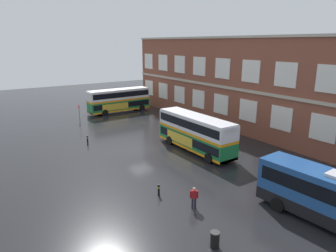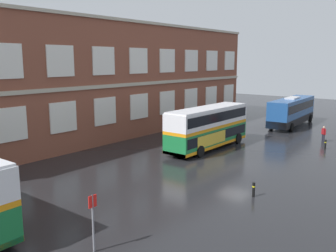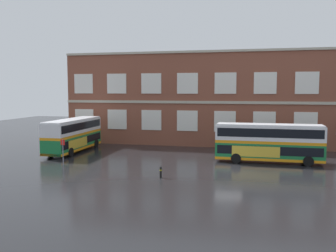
% 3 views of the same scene
% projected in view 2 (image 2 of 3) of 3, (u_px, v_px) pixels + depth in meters
% --- Properties ---
extents(ground_plane, '(120.00, 120.00, 0.00)m').
position_uv_depth(ground_plane, '(214.00, 161.00, 31.62)').
color(ground_plane, black).
extents(brick_terminal_building, '(50.19, 8.19, 12.82)m').
position_uv_depth(brick_terminal_building, '(97.00, 81.00, 41.02)').
color(brick_terminal_building, brown).
rests_on(brick_terminal_building, ground).
extents(double_decker_middle, '(11.00, 2.87, 4.07)m').
position_uv_depth(double_decker_middle, '(208.00, 127.00, 35.98)').
color(double_decker_middle, '#197038').
rests_on(double_decker_middle, ground).
extents(touring_coach, '(12.13, 3.43, 3.80)m').
position_uv_depth(touring_coach, '(292.00, 111.00, 48.58)').
color(touring_coach, navy).
rests_on(touring_coach, ground).
extents(waiting_passenger, '(0.45, 0.58, 1.70)m').
position_uv_depth(waiting_passenger, '(324.00, 133.00, 38.89)').
color(waiting_passenger, black).
rests_on(waiting_passenger, ground).
extents(bus_stand_flag, '(0.44, 0.10, 2.70)m').
position_uv_depth(bus_stand_flag, '(93.00, 218.00, 16.42)').
color(bus_stand_flag, slate).
rests_on(bus_stand_flag, ground).
extents(safety_bollard_west, '(0.19, 0.19, 0.95)m').
position_uv_depth(safety_bollard_west, '(254.00, 189.00, 23.34)').
color(safety_bollard_west, black).
rests_on(safety_bollard_west, ground).
extents(safety_bollard_east, '(0.19, 0.19, 0.95)m').
position_uv_depth(safety_bollard_east, '(325.00, 144.00, 35.86)').
color(safety_bollard_east, black).
rests_on(safety_bollard_east, ground).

